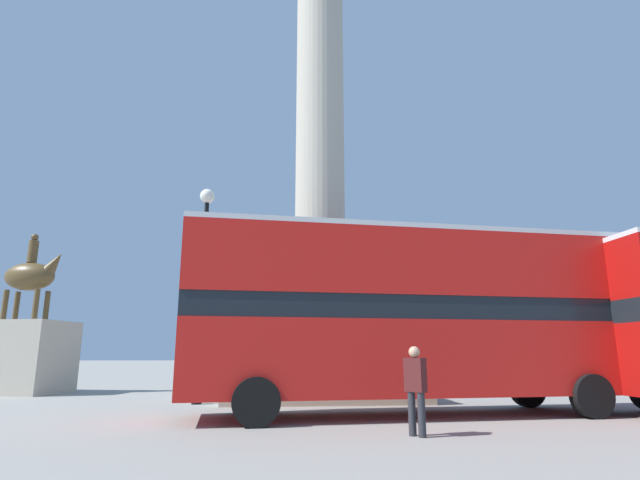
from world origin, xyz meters
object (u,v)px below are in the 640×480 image
Objects in this scene: monument_column at (320,236)px; street_lamp at (203,270)px; equestrian_statue at (21,347)px; pedestrian_near_lamp at (416,387)px; bus_a at (410,313)px.

monument_column is 4.73m from street_lamp.
equestrian_statue is at bearing 147.70° from street_lamp.
pedestrian_near_lamp is at bearing -28.33° from equestrian_statue.
pedestrian_near_lamp is at bearing -52.87° from street_lamp.
bus_a is 1.83× the size of equestrian_statue.
equestrian_statue is (-13.01, 8.03, -0.74)m from bus_a.
street_lamp is 4.20× the size of pedestrian_near_lamp.
monument_column is 6.63m from bus_a.
bus_a is at bearing -17.84° from equestrian_statue.
bus_a is at bearing 132.04° from pedestrian_near_lamp.
pedestrian_near_lamp is at bearing -109.86° from bus_a.
equestrian_statue reaches higher than pedestrian_near_lamp.
pedestrian_near_lamp is at bearing -83.45° from monument_column.
bus_a is at bearing -72.18° from monument_column.
monument_column reaches higher than bus_a.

